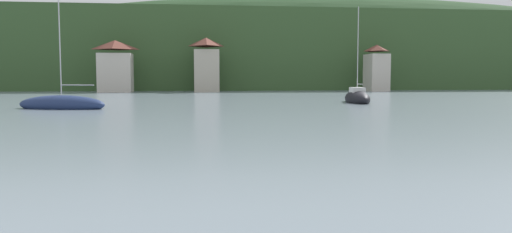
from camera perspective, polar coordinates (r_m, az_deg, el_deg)
The scene contains 6 objects.
wooded_hillside at distance 140.68m, azimuth 3.33°, elevation 6.16°, with size 352.00×75.99×40.48m.
shore_building_west at distance 89.40m, azimuth -15.64°, elevation 5.42°, with size 5.84×4.70×8.82m.
shore_building_westcentral at distance 89.18m, azimuth -5.65°, elevation 5.77°, with size 4.51×6.23×9.45m.
shore_building_central at distance 94.67m, azimuth 13.49°, elevation 5.30°, with size 3.58×5.24×8.43m.
sailboat_far_0 at distance 45.19m, azimuth -21.15°, elevation 1.29°, with size 8.06×4.57×11.33m.
sailboat_far_5 at distance 53.20m, azimuth 11.38°, elevation 2.05°, with size 2.96×7.62×10.28m.
Camera 1 is at (-2.26, 32.45, 2.74)m, focal length 35.31 mm.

